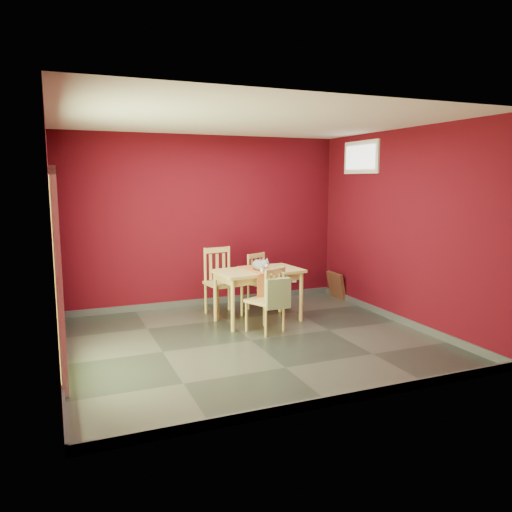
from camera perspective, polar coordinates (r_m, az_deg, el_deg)
name	(u,v)px	position (r m, az deg, el deg)	size (l,w,h in m)	color
ground	(251,340)	(6.38, -0.55, -9.62)	(4.50, 4.50, 0.00)	#2D342D
room_shell	(251,337)	(6.36, -0.55, -9.19)	(4.50, 4.50, 4.50)	#4A0711
doorway	(57,270)	(5.30, -21.84, -1.49)	(0.06, 1.01, 2.13)	#B7D838
window	(361,157)	(8.00, 11.90, 10.99)	(0.05, 0.90, 0.50)	white
outlet_plate	(294,279)	(8.70, 4.40, -2.64)	(0.08, 0.01, 0.12)	silver
dining_table	(258,276)	(7.06, 0.26, -2.32)	(1.26, 0.81, 0.75)	tan
table_runner	(262,275)	(6.95, 0.63, -2.18)	(0.41, 0.74, 0.36)	#C06931
chair_far_left	(222,281)	(7.48, -3.91, -2.84)	(0.54, 0.54, 1.00)	tan
chair_far_right	(262,281)	(7.79, 0.71, -2.87)	(0.53, 0.53, 0.87)	tan
chair_near	(267,299)	(6.60, 1.31, -4.93)	(0.54, 0.54, 0.88)	tan
tote_bag	(278,293)	(6.42, 2.49, -4.28)	(0.33, 0.19, 0.46)	#778F5B
cat	(260,263)	(6.98, 0.48, -0.81)	(0.22, 0.41, 0.21)	slate
picture_frame	(336,285)	(8.63, 9.15, -3.33)	(0.15, 0.45, 0.45)	brown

